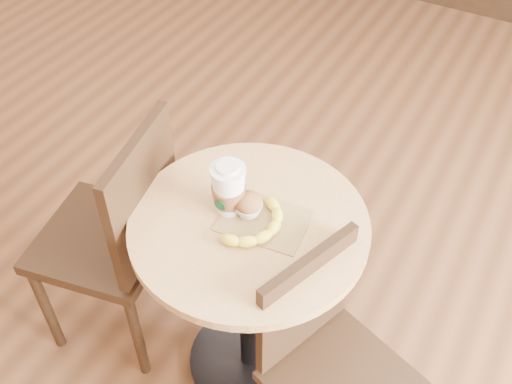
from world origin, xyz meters
The scene contains 7 objects.
cafe_table centered at (0.10, -0.08, 0.52)m, with size 0.67×0.67×0.75m.
chair_left centered at (-0.35, -0.15, 0.51)m, with size 0.48×0.48×0.93m.
chair_right centered at (0.42, -0.19, 0.44)m, with size 0.45×0.45×0.81m.
kraft_bag centered at (0.14, -0.06, 0.75)m, with size 0.24×0.18×0.00m, color olive.
coffee_cup centered at (0.03, -0.07, 0.82)m, with size 0.10×0.10×0.16m.
muffin centered at (0.09, -0.06, 0.79)m, with size 0.08×0.08×0.07m.
banana centered at (0.14, -0.10, 0.77)m, with size 0.14×0.23×0.03m, color yellow, non-canonical shape.
Camera 1 is at (0.67, -1.05, 1.98)m, focal length 42.00 mm.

